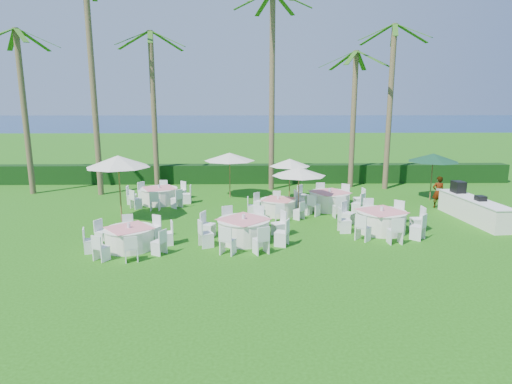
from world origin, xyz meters
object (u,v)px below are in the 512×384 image
at_px(umbrella_a, 118,161).
at_px(umbrella_b, 299,172).
at_px(banquet_table_a, 130,238).
at_px(banquet_table_d, 159,195).
at_px(banquet_table_e, 278,206).
at_px(staff_person, 438,192).
at_px(umbrella_d, 290,163).
at_px(umbrella_c, 230,157).
at_px(banquet_table_c, 381,221).
at_px(umbrella_green, 433,158).
at_px(buffet_table, 473,209).
at_px(banquet_table_f, 329,200).
at_px(banquet_table_b, 244,230).

distance_m(umbrella_a, umbrella_b, 8.00).
xyz_separation_m(banquet_table_a, banquet_table_d, (-0.33, 7.03, 0.03)).
height_order(banquet_table_d, umbrella_b, umbrella_b).
xyz_separation_m(banquet_table_e, staff_person, (8.03, 1.16, 0.41)).
distance_m(banquet_table_e, umbrella_b, 1.89).
bearing_deg(umbrella_d, banquet_table_e, -105.87).
distance_m(umbrella_b, umbrella_c, 5.03).
distance_m(banquet_table_a, banquet_table_c, 9.79).
distance_m(banquet_table_e, umbrella_green, 9.07).
bearing_deg(buffet_table, banquet_table_a, -166.44).
distance_m(umbrella_b, staff_person, 7.30).
height_order(umbrella_c, umbrella_d, umbrella_c).
bearing_deg(banquet_table_e, banquet_table_a, -140.49).
relative_size(banquet_table_a, buffet_table, 0.69).
xyz_separation_m(banquet_table_d, staff_person, (14.02, -1.20, 0.36)).
bearing_deg(umbrella_a, staff_person, 8.35).
distance_m(umbrella_a, umbrella_d, 8.70).
xyz_separation_m(umbrella_b, umbrella_d, (-0.13, 2.83, 0.03)).
xyz_separation_m(banquet_table_c, banquet_table_f, (-1.37, 3.76, 0.00)).
bearing_deg(banquet_table_c, umbrella_green, 52.04).
xyz_separation_m(banquet_table_f, umbrella_b, (-1.65, -0.96, 1.57)).
bearing_deg(umbrella_c, umbrella_d, -16.38).
height_order(banquet_table_f, umbrella_b, umbrella_b).
height_order(banquet_table_c, buffet_table, buffet_table).
relative_size(umbrella_green, buffet_table, 0.60).
distance_m(banquet_table_f, umbrella_a, 10.01).
xyz_separation_m(buffet_table, staff_person, (-0.49, 2.41, 0.25)).
bearing_deg(banquet_table_b, umbrella_b, 57.18).
bearing_deg(umbrella_green, staff_person, -102.13).
bearing_deg(banquet_table_c, staff_person, 44.43).
distance_m(banquet_table_b, buffet_table, 10.46).
xyz_separation_m(banquet_table_c, banquet_table_e, (-3.95, 2.84, -0.07)).
bearing_deg(umbrella_b, banquet_table_a, -144.86).
bearing_deg(banquet_table_a, banquet_table_c, 10.80).
distance_m(umbrella_c, umbrella_d, 3.33).
distance_m(banquet_table_c, banquet_table_d, 11.22).
bearing_deg(banquet_table_f, banquet_table_a, -145.82).
relative_size(banquet_table_b, banquet_table_e, 1.17).
distance_m(banquet_table_b, banquet_table_c, 5.65).
height_order(banquet_table_f, buffet_table, buffet_table).
relative_size(umbrella_c, umbrella_d, 1.23).
distance_m(umbrella_b, buffet_table, 7.83).
distance_m(banquet_table_b, umbrella_a, 6.50).
relative_size(banquet_table_f, staff_person, 2.22).
relative_size(banquet_table_e, umbrella_d, 1.28).
xyz_separation_m(umbrella_d, buffet_table, (7.72, -4.06, -1.52)).
relative_size(banquet_table_a, banquet_table_c, 0.87).
distance_m(banquet_table_e, banquet_table_f, 2.74).
bearing_deg(staff_person, banquet_table_d, -3.12).
xyz_separation_m(banquet_table_b, banquet_table_e, (1.59, 3.94, -0.07)).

